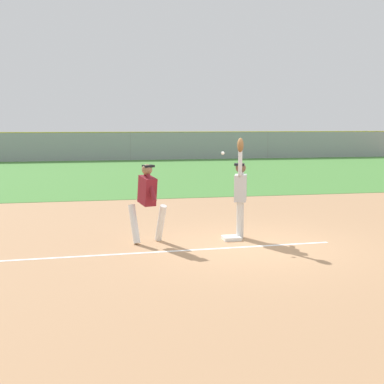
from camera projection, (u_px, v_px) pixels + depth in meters
name	position (u px, v px, depth m)	size (l,w,h in m)	color
ground_plane	(249.00, 246.00, 11.52)	(80.19, 80.19, 0.00)	tan
outfield_grass	(148.00, 173.00, 28.45)	(40.78, 19.94, 0.01)	#478438
chalk_foul_line	(44.00, 258.00, 10.41)	(12.00, 0.10, 0.01)	white
first_base	(231.00, 238.00, 12.09)	(0.38, 0.38, 0.08)	white
fielder	(240.00, 189.00, 12.12)	(0.42, 0.88, 2.28)	silver
runner	(147.00, 198.00, 11.69)	(0.85, 0.83, 1.72)	white
baseball	(223.00, 153.00, 12.01)	(0.07, 0.07, 0.07)	white
outfield_fence	(130.00, 146.00, 38.01)	(40.86, 0.08, 2.01)	#93999E
parked_car_blue	(90.00, 149.00, 40.26)	(4.56, 2.44, 1.25)	#23389E
parked_car_green	(174.00, 149.00, 41.26)	(4.53, 2.38, 1.25)	#1E6B33
parked_car_black	(252.00, 148.00, 42.25)	(4.49, 2.30, 1.25)	black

